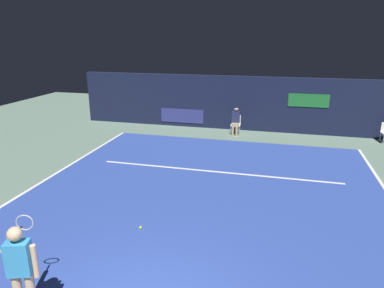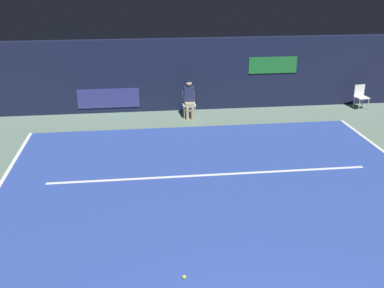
{
  "view_description": "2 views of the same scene",
  "coord_description": "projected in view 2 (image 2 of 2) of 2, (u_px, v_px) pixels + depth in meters",
  "views": [
    {
      "loc": [
        1.87,
        -3.93,
        4.43
      ],
      "look_at": [
        -0.75,
        6.4,
        1.07
      ],
      "focal_mm": 32.26,
      "sensor_mm": 36.0,
      "label": 1
    },
    {
      "loc": [
        -1.75,
        -3.53,
        4.98
      ],
      "look_at": [
        -0.52,
        6.43,
        1.03
      ],
      "focal_mm": 42.49,
      "sensor_mm": 36.0,
      "label": 2
    }
  ],
  "objects": [
    {
      "name": "ground_plane",
      "position": [
        226.0,
        216.0,
        9.7
      ],
      "size": [
        31.78,
        31.78,
        0.0
      ],
      "primitive_type": "plane",
      "color": "slate"
    },
    {
      "name": "court_surface",
      "position": [
        226.0,
        216.0,
        9.7
      ],
      "size": [
        10.47,
        11.57,
        0.01
      ],
      "primitive_type": "cube",
      "color": "#2D479E",
      "rests_on": "ground"
    },
    {
      "name": "line_service",
      "position": [
        210.0,
        175.0,
        11.57
      ],
      "size": [
        8.17,
        0.1,
        0.01
      ],
      "primitive_type": "cube",
      "color": "white",
      "rests_on": "court_surface"
    },
    {
      "name": "back_wall",
      "position": [
        185.0,
        75.0,
        16.48
      ],
      "size": [
        16.01,
        0.33,
        2.6
      ],
      "color": "#141933",
      "rests_on": "ground"
    },
    {
      "name": "line_judge_on_chair",
      "position": [
        189.0,
        98.0,
        15.77
      ],
      "size": [
        0.44,
        0.53,
        1.32
      ],
      "color": "white",
      "rests_on": "ground"
    },
    {
      "name": "courtside_chair_near",
      "position": [
        361.0,
        95.0,
        16.84
      ],
      "size": [
        0.49,
        0.47,
        0.88
      ],
      "color": "white",
      "rests_on": "ground"
    },
    {
      "name": "tennis_ball",
      "position": [
        184.0,
        277.0,
        7.72
      ],
      "size": [
        0.07,
        0.07,
        0.07
      ],
      "primitive_type": "sphere",
      "color": "#CCE033",
      "rests_on": "court_surface"
    }
  ]
}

